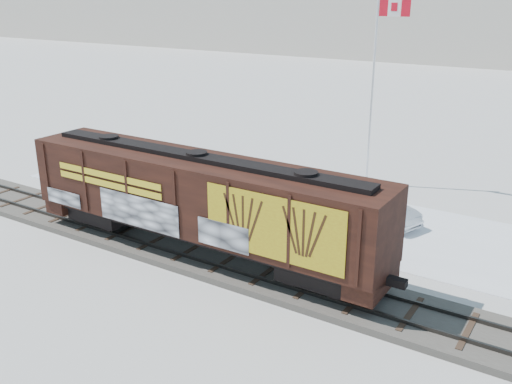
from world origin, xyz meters
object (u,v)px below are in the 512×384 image
Objects in this scene: hopper_railcar at (198,198)px; car_white at (379,207)px; car_silver at (166,179)px; flagpole at (372,119)px.

hopper_railcar is 9.96m from car_white.
car_white is at bearing -55.58° from car_silver.
car_silver is at bearing 120.62° from car_white.
hopper_railcar reaches higher than car_white.
hopper_railcar reaches higher than car_silver.
car_silver reaches higher than car_white.
flagpole reaches higher than hopper_railcar.
hopper_railcar is at bearing -106.70° from car_silver.
flagpole reaches higher than car_white.
car_white is (12.13, 2.46, -0.06)m from car_silver.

